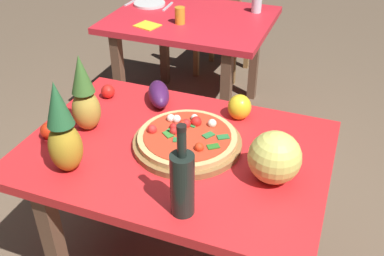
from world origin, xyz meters
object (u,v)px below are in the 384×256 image
at_px(pineapple_right, 63,132).
at_px(eggplant, 159,94).
at_px(pineapple_left, 84,97).
at_px(dinner_plate, 150,4).
at_px(pizza, 187,136).
at_px(drinking_glass_juice, 180,15).
at_px(melon, 275,157).
at_px(background_table, 191,31).
at_px(bell_pepper, 240,107).
at_px(pizza_board, 187,143).
at_px(wine_bottle, 182,182).
at_px(display_table, 176,167).
at_px(tomato_near_board, 108,91).
at_px(napkin_folded, 147,26).
at_px(drinking_glass_water, 257,5).
at_px(dining_chair, 220,21).
at_px(knife_utensil, 168,6).
at_px(fork_utensil, 132,2).
at_px(tomato_beside_pepper, 49,131).

distance_m(pineapple_right, eggplant, 0.56).
relative_size(pineapple_left, dinner_plate, 1.47).
xyz_separation_m(pizza, drinking_glass_juice, (-0.51, 1.20, 0.01)).
bearing_deg(pizza, melon, -13.15).
xyz_separation_m(background_table, pineapple_right, (0.15, -1.62, 0.26)).
distance_m(bell_pepper, drinking_glass_juice, 1.14).
distance_m(pizza_board, drinking_glass_juice, 1.31).
relative_size(pineapple_right, eggplant, 1.75).
distance_m(wine_bottle, drinking_glass_juice, 1.67).
bearing_deg(eggplant, display_table, -55.28).
bearing_deg(melon, drinking_glass_juice, 123.94).
bearing_deg(dinner_plate, melon, -52.19).
height_order(wine_bottle, dinner_plate, wine_bottle).
height_order(wine_bottle, tomato_near_board, wine_bottle).
relative_size(tomato_near_board, napkin_folded, 0.45).
distance_m(drinking_glass_water, napkin_folded, 0.76).
height_order(dining_chair, eggplant, dining_chair).
bearing_deg(pizza, drinking_glass_juice, 113.18).
relative_size(eggplant, tomato_near_board, 3.21).
relative_size(background_table, dining_chair, 1.23).
xyz_separation_m(knife_utensil, napkin_folded, (0.02, -0.38, -0.00)).
distance_m(eggplant, dinner_plate, 1.36).
distance_m(melon, napkin_folded, 1.57).
bearing_deg(pizza_board, pineapple_left, -176.31).
xyz_separation_m(melon, bell_pepper, (-0.22, 0.34, -0.04)).
height_order(fork_utensil, napkin_folded, fork_utensil).
relative_size(pineapple_left, drinking_glass_juice, 3.07).
relative_size(bell_pepper, tomato_beside_pepper, 1.64).
bearing_deg(bell_pepper, tomato_beside_pepper, -147.99).
relative_size(dining_chair, knife_utensil, 4.72).
height_order(pizza, eggplant, eggplant).
xyz_separation_m(wine_bottle, tomato_near_board, (-0.58, 0.56, -0.09)).
distance_m(tomato_beside_pepper, knife_utensil, 1.62).
xyz_separation_m(drinking_glass_water, knife_utensil, (-0.59, -0.12, -0.04)).
height_order(background_table, pineapple_left, pineapple_left).
height_order(pizza_board, tomato_beside_pepper, tomato_beside_pepper).
height_order(eggplant, napkin_folded, eggplant).
bearing_deg(display_table, pineapple_right, -140.56).
relative_size(tomato_near_board, drinking_glass_water, 0.64).
bearing_deg(drinking_glass_water, tomato_near_board, -104.42).
distance_m(background_table, wine_bottle, 1.80).
distance_m(tomato_beside_pepper, fork_utensil, 1.68).
bearing_deg(drinking_glass_juice, fork_utensil, 150.99).
distance_m(tomato_beside_pepper, napkin_folded, 1.25).
relative_size(tomato_beside_pepper, drinking_glass_water, 0.68).
bearing_deg(dining_chair, pizza_board, 108.95).
bearing_deg(pizza, fork_utensil, 124.08).
relative_size(dining_chair, napkin_folded, 6.07).
bearing_deg(background_table, dining_chair, 89.57).
bearing_deg(dining_chair, knife_utensil, 71.89).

